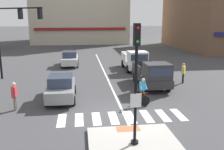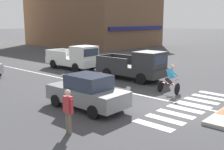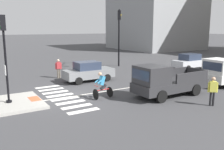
% 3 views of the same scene
% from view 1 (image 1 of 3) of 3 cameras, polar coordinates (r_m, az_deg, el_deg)
% --- Properties ---
extents(ground_plane, '(300.00, 300.00, 0.00)m').
position_cam_1_polar(ground_plane, '(14.16, 2.00, -8.98)').
color(ground_plane, '#3D3D3F').
extents(traffic_island, '(3.80, 3.57, 0.15)m').
position_cam_1_polar(traffic_island, '(10.97, 5.08, -15.40)').
color(traffic_island, '#A3A099').
rests_on(traffic_island, ground).
extents(tactile_pad_front, '(1.10, 0.60, 0.01)m').
position_cam_1_polar(tactile_pad_front, '(12.19, 3.63, -11.94)').
color(tactile_pad_front, '#DB5B38').
rests_on(tactile_pad_front, traffic_island).
extents(signal_pole, '(0.44, 0.38, 4.89)m').
position_cam_1_polar(signal_pole, '(9.90, 5.43, 0.16)').
color(signal_pole, black).
rests_on(signal_pole, traffic_island).
extents(crosswalk_stripe_a, '(0.44, 1.80, 0.01)m').
position_cam_1_polar(crosswalk_stripe_a, '(13.71, -11.25, -9.95)').
color(crosswalk_stripe_a, silver).
rests_on(crosswalk_stripe_a, ground).
extents(crosswalk_stripe_b, '(0.44, 1.80, 0.01)m').
position_cam_1_polar(crosswalk_stripe_b, '(13.67, -7.38, -9.88)').
color(crosswalk_stripe_b, silver).
rests_on(crosswalk_stripe_b, ground).
extents(crosswalk_stripe_c, '(0.44, 1.80, 0.01)m').
position_cam_1_polar(crosswalk_stripe_c, '(13.69, -3.51, -9.75)').
color(crosswalk_stripe_c, silver).
rests_on(crosswalk_stripe_c, ground).
extents(crosswalk_stripe_d, '(0.44, 1.80, 0.01)m').
position_cam_1_polar(crosswalk_stripe_d, '(13.78, 0.33, -9.59)').
color(crosswalk_stripe_d, silver).
rests_on(crosswalk_stripe_d, ground).
extents(crosswalk_stripe_e, '(0.44, 1.80, 0.01)m').
position_cam_1_polar(crosswalk_stripe_e, '(13.92, 4.11, -9.38)').
color(crosswalk_stripe_e, silver).
rests_on(crosswalk_stripe_e, ground).
extents(crosswalk_stripe_f, '(0.44, 1.80, 0.01)m').
position_cam_1_polar(crosswalk_stripe_f, '(14.12, 7.79, -9.14)').
color(crosswalk_stripe_f, silver).
rests_on(crosswalk_stripe_f, ground).
extents(crosswalk_stripe_g, '(0.44, 1.80, 0.01)m').
position_cam_1_polar(crosswalk_stripe_g, '(14.37, 11.35, -8.88)').
color(crosswalk_stripe_g, silver).
rests_on(crosswalk_stripe_g, ground).
extents(crosswalk_stripe_h, '(0.44, 1.80, 0.01)m').
position_cam_1_polar(crosswalk_stripe_h, '(14.68, 14.77, -8.59)').
color(crosswalk_stripe_h, silver).
rests_on(crosswalk_stripe_h, ground).
extents(lane_centre_line, '(0.14, 28.00, 0.01)m').
position_cam_1_polar(lane_centre_line, '(23.68, -1.42, -0.01)').
color(lane_centre_line, silver).
rests_on(lane_centre_line, ground).
extents(traffic_light_mast, '(4.28, 2.82, 6.22)m').
position_cam_1_polar(traffic_light_mast, '(22.59, -21.72, 9.61)').
color(traffic_light_mast, black).
rests_on(traffic_light_mast, ground).
extents(building_corner_right, '(15.36, 20.39, 11.38)m').
position_cam_1_polar(building_corner_right, '(48.80, 23.61, 12.29)').
color(building_corner_right, brown).
rests_on(building_corner_right, ground).
extents(car_silver_westbound_distant, '(1.85, 4.10, 1.64)m').
position_cam_1_polar(car_silver_westbound_distant, '(28.50, -9.45, 3.66)').
color(car_silver_westbound_distant, silver).
rests_on(car_silver_westbound_distant, ground).
extents(car_grey_westbound_near, '(1.85, 4.10, 1.64)m').
position_cam_1_polar(car_grey_westbound_near, '(16.80, -11.39, -2.79)').
color(car_grey_westbound_near, slate).
rests_on(car_grey_westbound_near, ground).
extents(pickup_truck_charcoal_eastbound_mid, '(2.09, 5.11, 2.08)m').
position_cam_1_polar(pickup_truck_charcoal_eastbound_mid, '(19.55, 9.06, 0.01)').
color(pickup_truck_charcoal_eastbound_mid, '#2D2D30').
rests_on(pickup_truck_charcoal_eastbound_mid, ground).
extents(pickup_truck_white_eastbound_far, '(2.08, 5.11, 2.08)m').
position_cam_1_polar(pickup_truck_white_eastbound_far, '(25.74, 5.17, 3.19)').
color(pickup_truck_white_eastbound_far, white).
rests_on(pickup_truck_white_eastbound_far, ground).
extents(cyclist, '(0.72, 1.12, 1.68)m').
position_cam_1_polar(cyclist, '(15.73, 6.85, -3.46)').
color(cyclist, black).
rests_on(cyclist, ground).
extents(pedestrian_at_curb_left, '(0.26, 0.55, 1.67)m').
position_cam_1_polar(pedestrian_at_curb_left, '(15.57, -21.10, -3.99)').
color(pedestrian_at_curb_left, '#6B6051').
rests_on(pedestrian_at_curb_left, ground).
extents(pedestrian_waiting_far_side, '(0.39, 0.45, 1.67)m').
position_cam_1_polar(pedestrian_waiting_far_side, '(21.36, 15.76, 0.78)').
color(pedestrian_waiting_far_side, black).
rests_on(pedestrian_waiting_far_side, ground).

